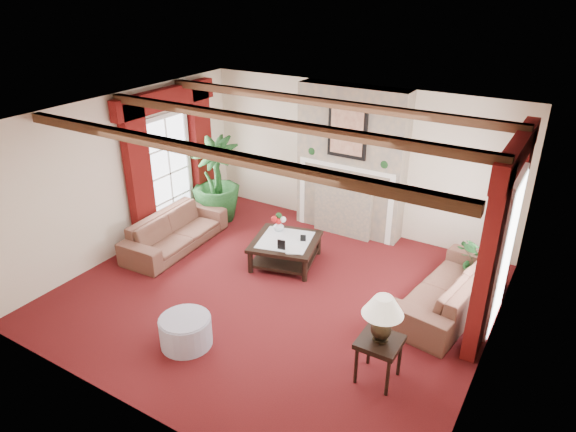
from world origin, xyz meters
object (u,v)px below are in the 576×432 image
Objects in this scene: sofa_left at (175,226)px; side_table at (378,359)px; sofa_right at (451,282)px; potted_palm at (217,197)px; coffee_table at (285,251)px; ottoman at (186,331)px.

side_table is at bearing -109.10° from sofa_left.
side_table is (-0.32, -1.89, -0.15)m from sofa_right.
potted_palm reaches higher than sofa_right.
side_table is at bearing -30.15° from potted_palm.
coffee_table is 1.82× the size of side_table.
sofa_left reaches higher than coffee_table.
sofa_right is at bearing -8.07° from potted_palm.
sofa_left is 3.09× the size of ottoman.
sofa_left is at bearing -86.18° from potted_palm.
potted_palm is 3.07× the size of side_table.
sofa_left is 1.19× the size of potted_palm.
sofa_right is 3.74m from ottoman.
potted_palm is at bearing -89.53° from sofa_right.
coffee_table is at bearing -78.87° from sofa_right.
side_table is at bearing 16.11° from ottoman.
side_table is (2.36, -1.77, 0.07)m from coffee_table.
potted_palm is 5.10m from side_table.
sofa_right is 2.22× the size of coffee_table.
sofa_right reaches higher than coffee_table.
sofa_left reaches higher than ottoman.
coffee_table is 2.95m from side_table.
side_table is at bearing -1.11° from sofa_right.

